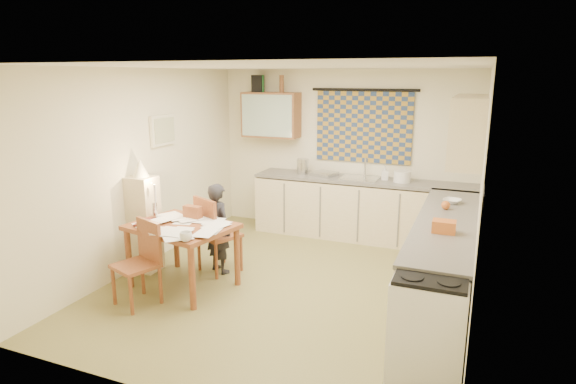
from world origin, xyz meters
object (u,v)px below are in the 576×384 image
at_px(stove, 428,325).
at_px(chair_far, 219,248).
at_px(dining_table, 183,255).
at_px(counter_back, 363,210).
at_px(person, 218,228).
at_px(shelf_stand, 145,224).
at_px(counter_right, 444,261).

distance_m(stove, chair_far, 2.95).
distance_m(stove, dining_table, 2.92).
distance_m(counter_back, chair_far, 2.36).
height_order(counter_back, person, person).
bearing_deg(chair_far, stove, -179.97).
distance_m(chair_far, shelf_stand, 0.97).
xyz_separation_m(stove, person, (-2.66, 1.25, 0.12)).
bearing_deg(counter_back, stove, -67.74).
bearing_deg(chair_far, person, -171.67).
distance_m(counter_back, stove, 3.42).
bearing_deg(shelf_stand, dining_table, -18.09).
relative_size(dining_table, chair_far, 1.31).
height_order(counter_back, counter_right, same).
bearing_deg(person, counter_right, -151.49).
distance_m(counter_right, stove, 1.47).
relative_size(stove, dining_table, 0.70).
bearing_deg(counter_back, counter_right, -52.52).
bearing_deg(dining_table, chair_far, 85.48).
bearing_deg(person, shelf_stand, 42.91).
relative_size(counter_right, dining_table, 2.32).
distance_m(dining_table, shelf_stand, 0.78).
height_order(person, shelf_stand, shelf_stand).
height_order(counter_back, stove, counter_back).
xyz_separation_m(dining_table, person, (0.16, 0.54, 0.19)).
height_order(stove, dining_table, stove).
distance_m(counter_right, chair_far, 2.69).
height_order(dining_table, person, person).
bearing_deg(counter_right, stove, -90.00).
bearing_deg(stove, person, 154.87).
xyz_separation_m(counter_back, stove, (1.29, -3.16, -0.00)).
height_order(dining_table, chair_far, chair_far).
bearing_deg(chair_far, dining_table, 99.22).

